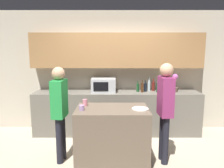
{
  "coord_description": "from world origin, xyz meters",
  "views": [
    {
      "loc": [
        -0.11,
        -3.29,
        1.89
      ],
      "look_at": [
        -0.1,
        0.32,
        1.28
      ],
      "focal_mm": 35.0,
      "sensor_mm": 36.0,
      "label": 1
    }
  ],
  "objects_px": {
    "bottle_2": "(145,87)",
    "person_center": "(59,107)",
    "microwave": "(103,85)",
    "bottle_4": "(153,86)",
    "bottle_0": "(138,88)",
    "bottle_1": "(142,87)",
    "cup_1": "(85,103)",
    "bottle_5": "(158,87)",
    "cup_0": "(81,108)",
    "bottle_3": "(149,85)",
    "plate_on_island": "(140,109)",
    "toaster": "(58,88)",
    "person_left": "(165,105)",
    "potted_plant": "(175,83)"
  },
  "relations": [
    {
      "from": "cup_0",
      "to": "bottle_1",
      "type": "bearing_deg",
      "value": 51.08
    },
    {
      "from": "toaster",
      "to": "cup_1",
      "type": "height_order",
      "value": "toaster"
    },
    {
      "from": "bottle_4",
      "to": "bottle_1",
      "type": "bearing_deg",
      "value": -149.89
    },
    {
      "from": "bottle_1",
      "to": "person_center",
      "type": "bearing_deg",
      "value": -141.48
    },
    {
      "from": "microwave",
      "to": "person_left",
      "type": "relative_size",
      "value": 0.32
    },
    {
      "from": "bottle_2",
      "to": "cup_0",
      "type": "distance_m",
      "value": 1.9
    },
    {
      "from": "bottle_0",
      "to": "bottle_2",
      "type": "xyz_separation_m",
      "value": [
        0.17,
        0.02,
        0.0
      ]
    },
    {
      "from": "bottle_1",
      "to": "bottle_3",
      "type": "xyz_separation_m",
      "value": [
        0.18,
        0.17,
        0.02
      ]
    },
    {
      "from": "bottle_0",
      "to": "bottle_2",
      "type": "relative_size",
      "value": 0.97
    },
    {
      "from": "plate_on_island",
      "to": "person_left",
      "type": "height_order",
      "value": "person_left"
    },
    {
      "from": "cup_0",
      "to": "cup_1",
      "type": "height_order",
      "value": "cup_1"
    },
    {
      "from": "microwave",
      "to": "cup_0",
      "type": "bearing_deg",
      "value": -101.19
    },
    {
      "from": "potted_plant",
      "to": "bottle_0",
      "type": "bearing_deg",
      "value": 178.94
    },
    {
      "from": "bottle_4",
      "to": "bottle_5",
      "type": "distance_m",
      "value": 0.16
    },
    {
      "from": "bottle_4",
      "to": "cup_0",
      "type": "relative_size",
      "value": 3.26
    },
    {
      "from": "toaster",
      "to": "person_left",
      "type": "bearing_deg",
      "value": -32.01
    },
    {
      "from": "bottle_4",
      "to": "bottle_3",
      "type": "bearing_deg",
      "value": 172.2
    },
    {
      "from": "plate_on_island",
      "to": "cup_1",
      "type": "distance_m",
      "value": 0.91
    },
    {
      "from": "bottle_1",
      "to": "bottle_5",
      "type": "relative_size",
      "value": 1.02
    },
    {
      "from": "bottle_0",
      "to": "bottle_5",
      "type": "height_order",
      "value": "bottle_5"
    },
    {
      "from": "bottle_2",
      "to": "toaster",
      "type": "bearing_deg",
      "value": -178.88
    },
    {
      "from": "bottle_4",
      "to": "plate_on_island",
      "type": "relative_size",
      "value": 1.06
    },
    {
      "from": "toaster",
      "to": "cup_1",
      "type": "xyz_separation_m",
      "value": [
        0.72,
        -1.17,
        -0.03
      ]
    },
    {
      "from": "microwave",
      "to": "bottle_5",
      "type": "height_order",
      "value": "microwave"
    },
    {
      "from": "bottle_4",
      "to": "cup_1",
      "type": "distance_m",
      "value": 1.88
    },
    {
      "from": "bottle_5",
      "to": "plate_on_island",
      "type": "xyz_separation_m",
      "value": [
        -0.56,
        -1.34,
        -0.09
      ]
    },
    {
      "from": "toaster",
      "to": "bottle_1",
      "type": "height_order",
      "value": "bottle_1"
    },
    {
      "from": "bottle_1",
      "to": "cup_1",
      "type": "xyz_separation_m",
      "value": [
        -1.1,
        -1.13,
        -0.05
      ]
    },
    {
      "from": "toaster",
      "to": "bottle_4",
      "type": "relative_size",
      "value": 0.94
    },
    {
      "from": "bottle_0",
      "to": "bottle_3",
      "type": "height_order",
      "value": "bottle_3"
    },
    {
      "from": "microwave",
      "to": "bottle_1",
      "type": "relative_size",
      "value": 1.9
    },
    {
      "from": "bottle_2",
      "to": "person_center",
      "type": "xyz_separation_m",
      "value": [
        -1.59,
        -1.28,
        -0.09
      ]
    },
    {
      "from": "potted_plant",
      "to": "bottle_1",
      "type": "relative_size",
      "value": 1.44
    },
    {
      "from": "plate_on_island",
      "to": "person_center",
      "type": "bearing_deg",
      "value": 174.22
    },
    {
      "from": "cup_0",
      "to": "person_left",
      "type": "bearing_deg",
      "value": 7.06
    },
    {
      "from": "potted_plant",
      "to": "bottle_2",
      "type": "bearing_deg",
      "value": 176.63
    },
    {
      "from": "bottle_5",
      "to": "person_center",
      "type": "height_order",
      "value": "person_center"
    },
    {
      "from": "toaster",
      "to": "plate_on_island",
      "type": "relative_size",
      "value": 1.0
    },
    {
      "from": "bottle_1",
      "to": "bottle_3",
      "type": "relative_size",
      "value": 0.87
    },
    {
      "from": "toaster",
      "to": "bottle_5",
      "type": "relative_size",
      "value": 0.96
    },
    {
      "from": "potted_plant",
      "to": "cup_1",
      "type": "bearing_deg",
      "value": -147.13
    },
    {
      "from": "bottle_4",
      "to": "person_left",
      "type": "xyz_separation_m",
      "value": [
        -0.06,
        -1.38,
        -0.06
      ]
    },
    {
      "from": "toaster",
      "to": "bottle_1",
      "type": "bearing_deg",
      "value": -1.45
    },
    {
      "from": "bottle_4",
      "to": "person_left",
      "type": "relative_size",
      "value": 0.17
    },
    {
      "from": "toaster",
      "to": "person_center",
      "type": "distance_m",
      "value": 1.29
    },
    {
      "from": "microwave",
      "to": "bottle_4",
      "type": "bearing_deg",
      "value": 5.74
    },
    {
      "from": "microwave",
      "to": "bottle_0",
      "type": "height_order",
      "value": "microwave"
    },
    {
      "from": "bottle_4",
      "to": "plate_on_island",
      "type": "height_order",
      "value": "bottle_4"
    },
    {
      "from": "bottle_3",
      "to": "bottle_4",
      "type": "bearing_deg",
      "value": -7.8
    },
    {
      "from": "cup_0",
      "to": "bottle_2",
      "type": "bearing_deg",
      "value": 50.74
    }
  ]
}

